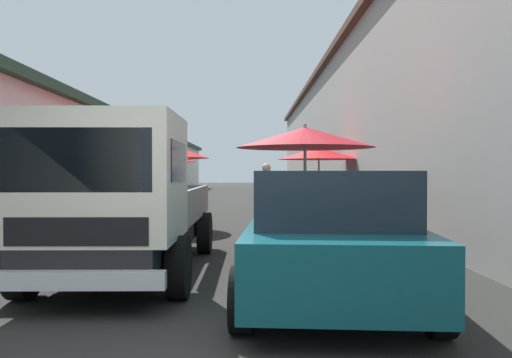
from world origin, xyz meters
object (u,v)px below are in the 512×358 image
fruit_stall_near_right (304,154)px  hatchback_car (327,233)px  vendor_by_crates (161,186)px  fruit_stall_far_right (127,162)px  fruit_stall_far_left (320,161)px  delivery_truck (117,203)px  vendor_in_shade (266,191)px  fruit_stall_mid_lane (173,167)px  fruit_stall_near_left (156,155)px

fruit_stall_near_right → hatchback_car: (-3.07, 0.06, -1.02)m
hatchback_car → vendor_by_crates: 14.85m
fruit_stall_far_right → vendor_by_crates: 10.37m
fruit_stall_far_left → vendor_by_crates: 7.18m
delivery_truck → vendor_by_crates: delivery_truck is taller
fruit_stall_far_left → vendor_in_shade: 3.95m
fruit_stall_near_right → fruit_stall_mid_lane: bearing=18.0°
fruit_stall_far_left → fruit_stall_near_right: bearing=169.7°
fruit_stall_mid_lane → vendor_by_crates: fruit_stall_mid_lane is taller
fruit_stall_far_right → vendor_in_shade: size_ratio=1.53×
fruit_stall_near_left → fruit_stall_near_right: bearing=-137.3°
fruit_stall_far_left → fruit_stall_near_right: 7.15m
fruit_stall_near_right → vendor_in_shade: (3.63, 0.55, -0.81)m
hatchback_car → vendor_by_crates: (14.15, 4.52, 0.13)m
fruit_stall_near_right → delivery_truck: size_ratio=0.50×
fruit_stall_near_left → fruit_stall_far_right: (-2.79, 0.01, -0.21)m
fruit_stall_near_right → delivery_truck: (-2.45, 2.63, -0.72)m
fruit_stall_near_right → vendor_in_shade: fruit_stall_near_right is taller
hatchback_car → vendor_by_crates: vendor_by_crates is taller
fruit_stall_far_left → fruit_stall_far_right: bearing=143.5°
fruit_stall_far_left → fruit_stall_mid_lane: size_ratio=1.19×
fruit_stall_far_left → fruit_stall_far_right: (-6.22, 4.61, -0.14)m
fruit_stall_near_right → fruit_stall_mid_lane: size_ratio=1.09×
fruit_stall_near_right → vendor_by_crates: bearing=22.5°
fruit_stall_near_left → vendor_in_shade: fruit_stall_near_left is taller
fruit_stall_near_left → fruit_stall_near_right: 4.90m
hatchback_car → fruit_stall_near_left: bearing=26.0°
fruit_stall_mid_lane → vendor_in_shade: size_ratio=1.37×
fruit_stall_mid_lane → hatchback_car: (-17.26, -4.54, -0.92)m
fruit_stall_near_left → delivery_truck: size_ratio=0.55×
fruit_stall_near_left → hatchback_car: bearing=-154.0°
delivery_truck → vendor_in_shade: bearing=-18.9°
hatchback_car → delivery_truck: bearing=76.5°
fruit_stall_far_right → vendor_in_shade: fruit_stall_far_right is taller
fruit_stall_near_right → vendor_by_crates: 12.02m
fruit_stall_mid_lane → hatchback_car: 17.87m
fruit_stall_near_left → vendor_in_shade: bearing=-89.4°
fruit_stall_far_right → fruit_stall_near_left: bearing=-0.1°
fruit_stall_mid_lane → fruit_stall_far_right: (-13.37, -1.27, -0.02)m
fruit_stall_mid_lane → delivery_truck: size_ratio=0.46×
fruit_stall_near_left → fruit_stall_far_right: bearing=179.9°
vendor_by_crates → vendor_in_shade: size_ratio=0.92×
fruit_stall_far_right → delivery_truck: (-3.26, -0.70, -0.59)m
fruit_stall_near_left → fruit_stall_mid_lane: fruit_stall_near_left is taller
fruit_stall_near_right → hatchback_car: fruit_stall_near_right is taller
delivery_truck → fruit_stall_far_right: bearing=12.1°
fruit_stall_far_left → hatchback_car: bearing=172.5°
fruit_stall_mid_lane → hatchback_car: bearing=-165.3°
fruit_stall_near_left → fruit_stall_mid_lane: size_ratio=1.19×
fruit_stall_far_left → hatchback_car: fruit_stall_far_left is taller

